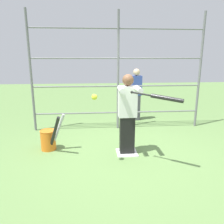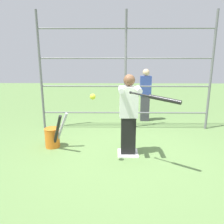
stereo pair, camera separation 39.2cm
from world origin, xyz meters
name	(u,v)px [view 2 (the right image)]	position (x,y,z in m)	size (l,w,h in m)	color
ground_plane	(128,154)	(0.00, 0.00, 0.00)	(24.00, 24.00, 0.00)	#608447
home_plate	(128,153)	(0.00, 0.00, 0.01)	(0.40, 0.40, 0.02)	white
fence_backstop	(125,72)	(0.00, -1.60, 1.48)	(4.38, 0.06, 2.96)	slate
batter	(129,113)	(0.00, 0.02, 0.84)	(0.40, 0.52, 1.56)	black
baseball_bat_swinging	(160,98)	(-0.43, 0.70, 1.24)	(0.75, 0.52, 0.13)	black
softball_in_flight	(93,97)	(0.62, 0.47, 1.23)	(0.10, 0.10, 0.10)	yellow
bat_bucket	(53,137)	(1.56, -0.30, 0.24)	(0.54, 0.58, 0.80)	orange
bystander_behind_fence	(145,94)	(-0.63, -2.34, 0.80)	(0.32, 0.20, 1.53)	#3F3F47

